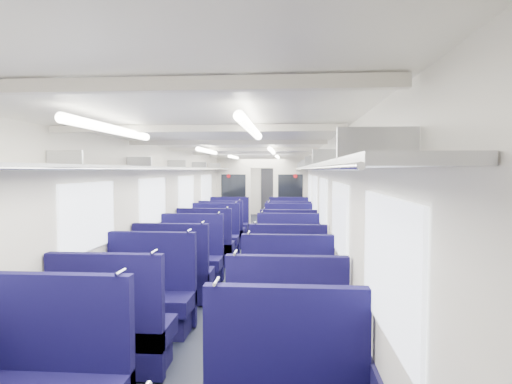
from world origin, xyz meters
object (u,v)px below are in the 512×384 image
Objects in this scene: seat_5 at (287,338)px; seat_9 at (288,279)px; bulkhead at (262,193)px; seat_11 at (288,261)px; seat_6 at (149,300)px; seat_18 at (229,226)px; seat_10 at (191,262)px; seat_17 at (289,233)px; seat_7 at (287,306)px; seat_8 at (174,277)px; seat_12 at (206,248)px; seat_4 at (112,334)px; seat_15 at (288,239)px; seat_16 at (222,233)px; end_door at (270,192)px; seat_14 at (215,239)px; seat_13 at (288,250)px; seat_19 at (289,227)px.

seat_9 is at bearing 90.00° from seat_5.
seat_11 is (0.83, -5.91, -0.86)m from bulkhead.
seat_6 and seat_18 have the same top height.
seat_10 is at bearing 90.00° from seat_6.
bulkhead is at bearing 96.60° from seat_9.
seat_6 is at bearing -106.31° from seat_17.
seat_17 is 2.06m from seat_18.
seat_9 is (0.00, 1.26, 0.00)m from seat_7.
seat_8 and seat_12 have the same top height.
seat_4 and seat_7 have the same top height.
seat_9 and seat_15 have the same top height.
seat_9 is at bearing -90.00° from seat_17.
end_door is at bearing 84.18° from seat_16.
seat_16 is (0.00, 0.99, 0.00)m from seat_14.
seat_11 is 1.00× the size of seat_12.
bulkhead is 1.88m from seat_18.
seat_11 is at bearing -62.70° from seat_16.
seat_16 is (-1.66, 0.91, 0.00)m from seat_15.
seat_10 is 2.05m from seat_13.
seat_14 is at bearing 90.00° from seat_12.
end_door is 11.61m from seat_10.
seat_13 is 3.84m from seat_18.
seat_8 is 2.44m from seat_12.
seat_8 is at bearing -178.98° from seat_9.
bulkhead is 2.31× the size of seat_19.
seat_13 and seat_18 have the same top height.
seat_19 is (0.00, 8.00, 0.00)m from seat_5.
seat_8 and seat_11 have the same top height.
bulkhead is 2.31× the size of seat_9.
seat_8 is at bearing -110.11° from seat_17.
bulkhead is at bearing 102.97° from seat_15.
seat_18 is (-1.66, 1.21, 0.00)m from seat_17.
seat_4 is at bearing -110.26° from seat_13.
end_door is 1.65× the size of seat_7.
seat_4 is 6.72m from seat_16.
seat_14 is at bearing 109.25° from seat_7.
seat_10 and seat_12 have the same top height.
seat_8 is 1.00× the size of seat_18.
bulkhead is 2.31× the size of seat_15.
seat_14 is at bearing 126.67° from seat_11.
seat_7 is 1.00× the size of seat_10.
seat_11 and seat_15 have the same top height.
seat_6 is 1.14m from seat_8.
seat_4 is at bearing -115.33° from seat_11.
seat_11 and seat_19 have the same top height.
seat_5 and seat_13 have the same top height.
seat_4 is at bearing -93.20° from end_door.
seat_19 is at bearing 38.08° from seat_16.
seat_4 is 6.04m from seat_15.
seat_9 is 1.26m from seat_11.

